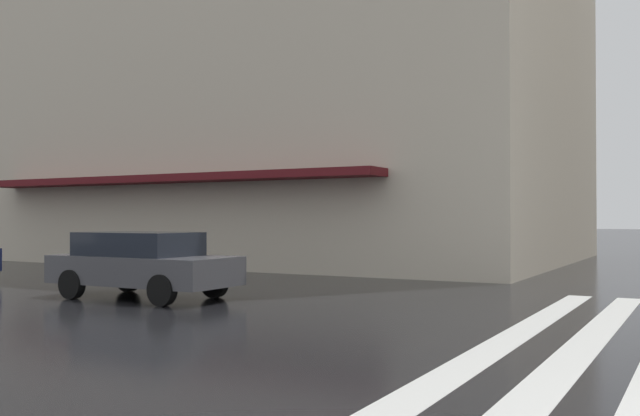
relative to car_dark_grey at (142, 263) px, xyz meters
name	(u,v)px	position (x,y,z in m)	size (l,w,h in m)	color
haussmann_block_mid	(293,15)	(14.96, 5.33, 9.87)	(17.14, 22.85, 21.70)	beige
car_dark_grey	(142,263)	(0.00, 0.00, 0.00)	(1.85, 4.10, 1.41)	#4C4C51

